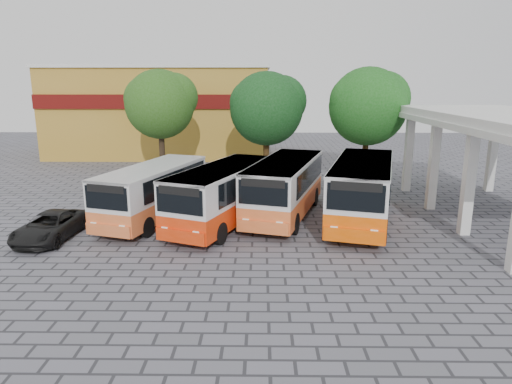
{
  "coord_description": "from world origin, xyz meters",
  "views": [
    {
      "loc": [
        -1.47,
        -18.32,
        6.85
      ],
      "look_at": [
        -1.76,
        3.76,
        1.5
      ],
      "focal_mm": 32.0,
      "sensor_mm": 36.0,
      "label": 1
    }
  ],
  "objects_px": {
    "bus_centre_left": "(224,192)",
    "bus_centre_right": "(285,185)",
    "parked_car": "(50,226)",
    "bus_far_right": "(362,188)",
    "bus_far_left": "(153,189)"
  },
  "relations": [
    {
      "from": "bus_centre_right",
      "to": "bus_far_right",
      "type": "bearing_deg",
      "value": 1.54
    },
    {
      "from": "bus_centre_left",
      "to": "bus_centre_right",
      "type": "relative_size",
      "value": 0.99
    },
    {
      "from": "bus_far_left",
      "to": "parked_car",
      "type": "bearing_deg",
      "value": -126.22
    },
    {
      "from": "bus_centre_right",
      "to": "parked_car",
      "type": "bearing_deg",
      "value": -145.0
    },
    {
      "from": "bus_centre_right",
      "to": "bus_far_right",
      "type": "height_order",
      "value": "bus_far_right"
    },
    {
      "from": "bus_far_left",
      "to": "bus_centre_left",
      "type": "relative_size",
      "value": 0.95
    },
    {
      "from": "bus_centre_left",
      "to": "parked_car",
      "type": "relative_size",
      "value": 2.0
    },
    {
      "from": "bus_far_right",
      "to": "parked_car",
      "type": "distance_m",
      "value": 14.65
    },
    {
      "from": "bus_far_left",
      "to": "bus_far_right",
      "type": "bearing_deg",
      "value": 15.46
    },
    {
      "from": "parked_car",
      "to": "bus_far_right",
      "type": "bearing_deg",
      "value": 14.25
    },
    {
      "from": "bus_centre_right",
      "to": "parked_car",
      "type": "xyz_separation_m",
      "value": [
        -10.61,
        -3.61,
        -1.12
      ]
    },
    {
      "from": "bus_far_left",
      "to": "parked_car",
      "type": "xyz_separation_m",
      "value": [
        -3.98,
        -2.95,
        -1.0
      ]
    },
    {
      "from": "bus_centre_left",
      "to": "bus_centre_right",
      "type": "xyz_separation_m",
      "value": [
        3.03,
        1.42,
        0.04
      ]
    },
    {
      "from": "bus_centre_left",
      "to": "bus_centre_right",
      "type": "distance_m",
      "value": 3.35
    },
    {
      "from": "bus_centre_left",
      "to": "parked_car",
      "type": "height_order",
      "value": "bus_centre_left"
    }
  ]
}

